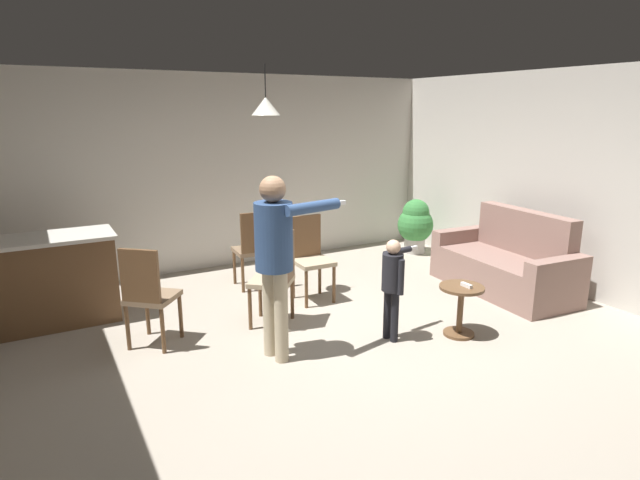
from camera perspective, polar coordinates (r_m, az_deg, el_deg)
The scene contains 15 objects.
ground at distance 5.14m, azimuth 3.62°, elevation -11.41°, with size 7.68×7.68×0.00m, color #9E9384.
wall_back at distance 7.57m, azimuth -9.58°, elevation 7.42°, with size 6.40×0.10×2.70m, color beige.
wall_right at distance 6.98m, azimuth 26.57°, elevation 5.56°, with size 0.10×6.40×2.70m, color beige.
couch_floral at distance 6.88m, azimuth 19.80°, elevation -2.57°, with size 0.98×1.86×1.00m.
kitchen_counter at distance 6.13m, azimuth -27.23°, elevation -3.93°, with size 1.26×0.66×0.95m.
side_table_by_couch at distance 5.40m, azimuth 15.19°, elevation -6.85°, with size 0.44×0.44×0.52m.
person_adult at distance 4.55m, azimuth -4.94°, elevation -0.88°, with size 0.86×0.48×1.68m.
person_child at distance 5.06m, azimuth 8.03°, elevation -4.20°, with size 0.53×0.33×1.02m.
dining_chair_by_counter at distance 5.14m, azimuth -18.37°, elevation -5.55°, with size 0.59×0.59×1.00m.
dining_chair_near_wall at distance 5.41m, azimuth -4.64°, elevation -3.88°, with size 0.59×0.59×1.00m.
dining_chair_centre_back at distance 6.56m, azimuth -7.35°, elevation -0.70°, with size 0.45×0.45×1.00m.
dining_chair_spare at distance 6.13m, azimuth -1.07°, elevation -1.63°, with size 0.43×0.43×1.00m.
potted_plant_corner at distance 8.29m, azimuth 10.45°, elevation 1.80°, with size 0.56×0.56×0.86m.
spare_remote_on_table at distance 5.31m, azimuth 15.80°, elevation -4.81°, with size 0.04×0.13×0.04m, color white.
ceiling_light_pendant at distance 5.99m, azimuth -5.98°, elevation 14.43°, with size 0.32×0.32×0.55m.
Camera 1 is at (-2.54, -3.88, 2.22)m, focal length 29.12 mm.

